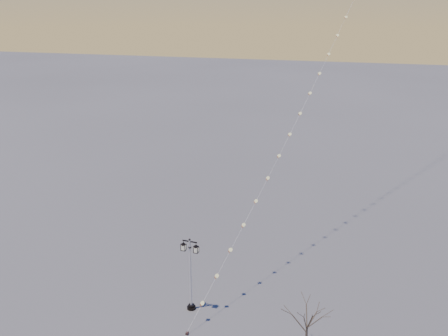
% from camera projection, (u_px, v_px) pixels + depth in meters
% --- Properties ---
extents(ground, '(300.00, 300.00, 0.00)m').
position_uv_depth(ground, '(198.00, 320.00, 33.01)').
color(ground, '#565656').
rests_on(ground, ground).
extents(street_lamp, '(1.42, 0.62, 5.62)m').
position_uv_depth(street_lamp, '(190.00, 271.00, 33.23)').
color(street_lamp, black).
rests_on(street_lamp, ground).
extents(bare_tree, '(2.12, 2.12, 3.51)m').
position_uv_depth(bare_tree, '(307.00, 320.00, 29.17)').
color(bare_tree, '#483B2D').
rests_on(bare_tree, ground).
extents(kite_train, '(15.72, 42.54, 39.21)m').
position_uv_depth(kite_train, '(339.00, 16.00, 42.42)').
color(kite_train, '#37201D').
rests_on(kite_train, ground).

